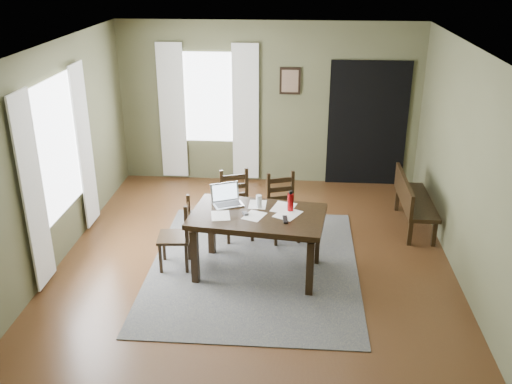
# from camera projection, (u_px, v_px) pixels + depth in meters

# --- Properties ---
(ground) EXTENTS (5.00, 6.00, 0.01)m
(ground) POSITION_uv_depth(u_px,v_px,m) (254.00, 267.00, 7.25)
(ground) COLOR #492C16
(room_shell) EXTENTS (5.02, 6.02, 2.71)m
(room_shell) POSITION_uv_depth(u_px,v_px,m) (254.00, 130.00, 6.55)
(room_shell) COLOR brown
(room_shell) RESTS_ON ground
(rug) EXTENTS (2.60, 3.20, 0.01)m
(rug) POSITION_uv_depth(u_px,v_px,m) (254.00, 266.00, 7.25)
(rug) COLOR #464646
(rug) RESTS_ON ground
(dining_table) EXTENTS (1.69, 1.14, 0.79)m
(dining_table) POSITION_uv_depth(u_px,v_px,m) (258.00, 221.00, 6.84)
(dining_table) COLOR black
(dining_table) RESTS_ON rug
(chair_end) EXTENTS (0.43, 0.43, 0.90)m
(chair_end) POSITION_uv_depth(u_px,v_px,m) (178.00, 235.00, 7.07)
(chair_end) COLOR black
(chair_end) RESTS_ON rug
(chair_back_left) EXTENTS (0.52, 0.52, 0.94)m
(chair_back_left) POSITION_uv_depth(u_px,v_px,m) (236.00, 206.00, 7.84)
(chair_back_left) COLOR black
(chair_back_left) RESTS_ON rug
(chair_back_right) EXTENTS (0.51, 0.51, 0.92)m
(chair_back_right) POSITION_uv_depth(u_px,v_px,m) (283.00, 208.00, 7.80)
(chair_back_right) COLOR black
(chair_back_right) RESTS_ON rug
(bench) EXTENTS (0.43, 1.33, 0.75)m
(bench) POSITION_uv_depth(u_px,v_px,m) (412.00, 198.00, 8.12)
(bench) COLOR black
(bench) RESTS_ON ground
(laptop) EXTENTS (0.44, 0.40, 0.24)m
(laptop) POSITION_uv_depth(u_px,v_px,m) (227.00, 199.00, 7.06)
(laptop) COLOR #B7B7BC
(laptop) RESTS_ON dining_table
(computer_mouse) EXTENTS (0.08, 0.10, 0.03)m
(computer_mouse) POSITION_uv_depth(u_px,v_px,m) (245.00, 213.00, 6.78)
(computer_mouse) COLOR #3F3F42
(computer_mouse) RESTS_ON dining_table
(tv_remote) EXTENTS (0.07, 0.19, 0.02)m
(tv_remote) POSITION_uv_depth(u_px,v_px,m) (285.00, 220.00, 6.64)
(tv_remote) COLOR black
(tv_remote) RESTS_ON dining_table
(drinking_glass) EXTENTS (0.09, 0.09, 0.16)m
(drinking_glass) POSITION_uv_depth(u_px,v_px,m) (259.00, 201.00, 6.94)
(drinking_glass) COLOR silver
(drinking_glass) RESTS_ON dining_table
(water_bottle) EXTENTS (0.10, 0.10, 0.26)m
(water_bottle) POSITION_uv_depth(u_px,v_px,m) (290.00, 202.00, 6.84)
(water_bottle) COLOR #A00C0F
(water_bottle) RESTS_ON dining_table
(paper_a) EXTENTS (0.26, 0.32, 0.00)m
(paper_a) POSITION_uv_depth(u_px,v_px,m) (221.00, 216.00, 6.75)
(paper_a) COLOR white
(paper_a) RESTS_ON dining_table
(paper_b) EXTENTS (0.37, 0.41, 0.00)m
(paper_b) POSITION_uv_depth(u_px,v_px,m) (288.00, 214.00, 6.79)
(paper_b) COLOR white
(paper_b) RESTS_ON dining_table
(paper_c) EXTENTS (0.21, 0.28, 0.00)m
(paper_c) POSITION_uv_depth(u_px,v_px,m) (258.00, 204.00, 7.05)
(paper_c) COLOR white
(paper_c) RESTS_ON dining_table
(paper_d) EXTENTS (0.33, 0.39, 0.00)m
(paper_d) POSITION_uv_depth(u_px,v_px,m) (284.00, 207.00, 6.97)
(paper_d) COLOR white
(paper_d) RESTS_ON dining_table
(paper_e) EXTENTS (0.30, 0.34, 0.00)m
(paper_e) POSITION_uv_depth(u_px,v_px,m) (254.00, 216.00, 6.75)
(paper_e) COLOR white
(paper_e) RESTS_ON dining_table
(window_left) EXTENTS (0.01, 1.30, 1.70)m
(window_left) POSITION_uv_depth(u_px,v_px,m) (56.00, 148.00, 7.04)
(window_left) COLOR white
(window_left) RESTS_ON ground
(window_back) EXTENTS (1.00, 0.01, 1.50)m
(window_back) POSITION_uv_depth(u_px,v_px,m) (208.00, 98.00, 9.48)
(window_back) COLOR white
(window_back) RESTS_ON ground
(curtain_left_near) EXTENTS (0.03, 0.48, 2.30)m
(curtain_left_near) POSITION_uv_depth(u_px,v_px,m) (33.00, 193.00, 6.38)
(curtain_left_near) COLOR silver
(curtain_left_near) RESTS_ON ground
(curtain_left_far) EXTENTS (0.03, 0.48, 2.30)m
(curtain_left_far) POSITION_uv_depth(u_px,v_px,m) (85.00, 147.00, 7.89)
(curtain_left_far) COLOR silver
(curtain_left_far) RESTS_ON ground
(curtain_back_left) EXTENTS (0.44, 0.03, 2.30)m
(curtain_back_left) POSITION_uv_depth(u_px,v_px,m) (172.00, 112.00, 9.60)
(curtain_back_left) COLOR silver
(curtain_back_left) RESTS_ON ground
(curtain_back_right) EXTENTS (0.44, 0.03, 2.30)m
(curtain_back_right) POSITION_uv_depth(u_px,v_px,m) (245.00, 113.00, 9.51)
(curtain_back_right) COLOR silver
(curtain_back_right) RESTS_ON ground
(framed_picture) EXTENTS (0.34, 0.03, 0.44)m
(framed_picture) POSITION_uv_depth(u_px,v_px,m) (290.00, 81.00, 9.27)
(framed_picture) COLOR black
(framed_picture) RESTS_ON ground
(doorway_back) EXTENTS (1.30, 0.03, 2.10)m
(doorway_back) POSITION_uv_depth(u_px,v_px,m) (367.00, 124.00, 9.45)
(doorway_back) COLOR black
(doorway_back) RESTS_ON ground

